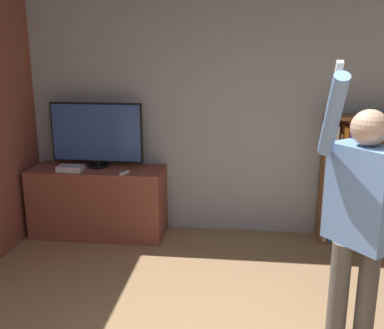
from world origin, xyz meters
name	(u,v)px	position (x,y,z in m)	size (l,w,h in m)	color
wall_back	(235,114)	(0.01, 3.19, 1.35)	(6.55, 0.09, 2.70)	#9EA3A8
tv_ledge	(99,202)	(-1.48, 2.86, 0.38)	(1.47, 0.53, 0.77)	brown
television	(97,134)	(-1.48, 2.93, 1.14)	(1.01, 0.22, 0.71)	black
game_console	(71,168)	(-1.72, 2.72, 0.80)	(0.27, 0.17, 0.06)	silver
remote_loose	(125,173)	(-1.12, 2.69, 0.78)	(0.08, 0.14, 0.02)	white
bookshelf	(358,181)	(1.32, 3.01, 0.68)	(0.94, 0.28, 1.38)	brown
person	(361,216)	(0.85, 1.02, 1.04)	(0.57, 0.56, 1.99)	#56514C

